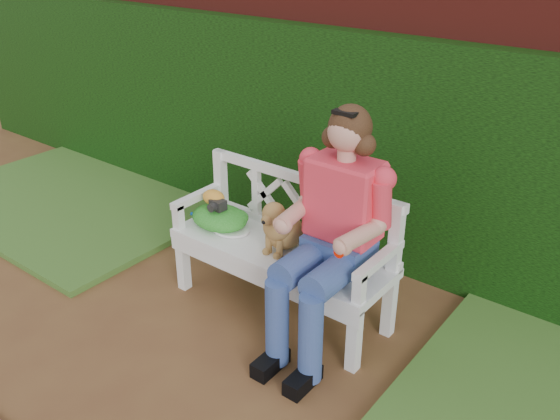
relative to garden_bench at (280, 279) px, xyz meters
The scene contains 11 objects.
ground 0.75m from the garden_bench, 100.65° to the right, with size 60.00×60.00×0.00m, color brown.
brick_wall 1.48m from the garden_bench, 96.23° to the left, with size 10.00×0.30×2.20m, color maroon.
ivy_hedge 1.16m from the garden_bench, 97.61° to the left, with size 10.00×0.18×1.70m, color #1A5611.
grass_left 2.55m from the garden_bench, behind, with size 2.60×2.00×0.05m, color #2D581F.
garden_bench is the anchor object (origin of this frame).
seated_woman 0.68m from the garden_bench, ahead, with size 0.64×0.85×1.51m, color #EA4249, non-canonical shape.
dog 0.42m from the garden_bench, ahead, with size 0.24×0.33×0.36m, color olive, non-canonical shape.
tennis_racket 0.50m from the garden_bench, behind, with size 0.54×0.23×0.03m, color white, non-canonical shape.
green_bag 0.60m from the garden_bench, behind, with size 0.42×0.32×0.14m, color #247E34, non-canonical shape.
camera_item 0.65m from the garden_bench, behind, with size 0.10×0.08×0.07m, color black.
baseball_glove 0.72m from the garden_bench, behind, with size 0.17×0.12×0.11m, color orange.
Camera 1 is at (2.15, -1.92, 2.38)m, focal length 38.00 mm.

